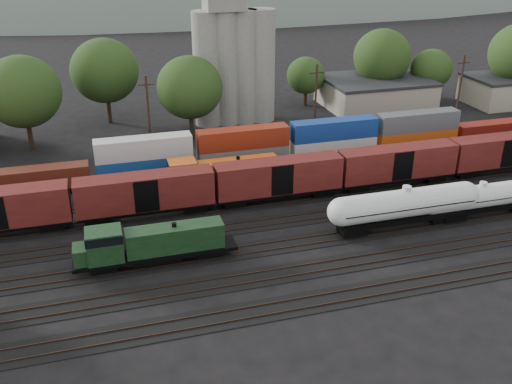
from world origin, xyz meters
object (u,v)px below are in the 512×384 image
object	(u,v)px
orange_locomotive	(216,173)
grain_silo	(233,54)
green_locomotive	(147,244)
tank_car_a	(405,205)

from	to	relation	value
orange_locomotive	grain_silo	size ratio (longest dim) A/B	0.56
orange_locomotive	grain_silo	distance (m)	28.85
green_locomotive	orange_locomotive	xyz separation A→B (m)	(10.05, 15.00, -0.01)
green_locomotive	tank_car_a	distance (m)	27.27
tank_car_a	orange_locomotive	xyz separation A→B (m)	(-17.22, 15.00, -0.39)
orange_locomotive	green_locomotive	bearing A→B (deg)	-123.82
grain_silo	green_locomotive	bearing A→B (deg)	-114.67
green_locomotive	tank_car_a	xyz separation A→B (m)	(27.27, 0.00, 0.38)
green_locomotive	orange_locomotive	size ratio (longest dim) A/B	0.95
green_locomotive	orange_locomotive	bearing A→B (deg)	56.18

